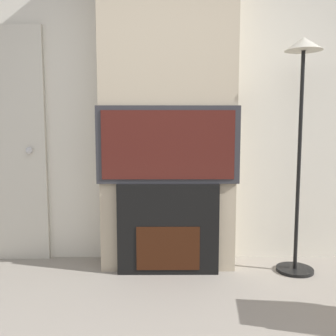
{
  "coord_description": "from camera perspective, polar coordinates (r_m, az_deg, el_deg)",
  "views": [
    {
      "loc": [
        -0.02,
        -1.28,
        1.19
      ],
      "look_at": [
        0.0,
        1.66,
        0.85
      ],
      "focal_mm": 40.0,
      "sensor_mm": 36.0,
      "label": 1
    }
  ],
  "objects": [
    {
      "name": "television",
      "position": [
        2.94,
        0.0,
        3.54
      ],
      "size": [
        1.13,
        0.07,
        0.61
      ],
      "color": "#2D2D33",
      "rests_on": "fireplace"
    },
    {
      "name": "floor_lamp",
      "position": [
        3.13,
        19.65,
        9.19
      ],
      "size": [
        0.3,
        0.3,
        1.86
      ],
      "color": "black",
      "rests_on": "ground_plane"
    },
    {
      "name": "fireplace",
      "position": [
        3.05,
        0.0,
        -9.19
      ],
      "size": [
        0.81,
        0.15,
        0.73
      ],
      "color": "black",
      "rests_on": "ground_plane"
    },
    {
      "name": "chimney_breast",
      "position": [
        3.12,
        -0.02,
        9.47
      ],
      "size": [
        1.09,
        0.34,
        2.7
      ],
      "color": "tan",
      "rests_on": "ground_plane"
    },
    {
      "name": "wall_back",
      "position": [
        3.32,
        -0.04,
        9.29
      ],
      "size": [
        6.0,
        0.06,
        2.7
      ],
      "color": "silver",
      "rests_on": "ground_plane"
    }
  ]
}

